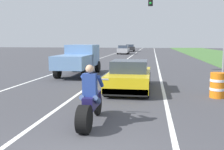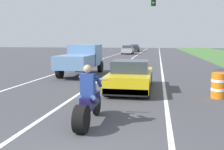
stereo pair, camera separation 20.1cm
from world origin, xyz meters
The scene contains 10 objects.
lane_stripe_left_solid centered at (-5.40, 20.00, 0.00)m, with size 0.14×120.00×0.01m, color white.
lane_stripe_right_solid centered at (1.80, 20.00, 0.00)m, with size 0.14×120.00×0.01m, color white.
lane_stripe_centre_dashed centered at (-1.80, 20.00, 0.00)m, with size 0.14×120.00×0.01m, color white.
motorcycle_with_rider centered at (-0.33, 2.50, 0.59)m, with size 0.70×2.21×1.62m.
sports_car_yellow centered at (0.27, 7.52, 0.63)m, with size 1.84×4.30×1.37m.
pickup_truck_left_lane_light_blue centered at (-3.47, 12.01, 1.11)m, with size 2.02×4.80×1.98m.
traffic_light_mast_near centered at (4.36, 14.26, 4.06)m, with size 5.53×0.34×6.00m.
construction_barrel_nearest centered at (3.83, 6.46, 0.50)m, with size 0.58×0.58×1.00m.
distant_car_far_ahead centered at (-3.63, 39.18, 0.77)m, with size 1.80×4.00×1.50m.
distant_car_further_ahead centered at (-3.45, 50.37, 0.77)m, with size 1.80×4.00×1.50m.
Camera 2 is at (1.46, -3.74, 2.23)m, focal length 40.07 mm.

